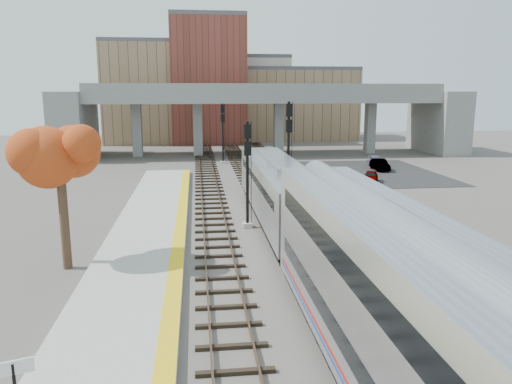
{
  "coord_description": "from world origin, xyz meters",
  "views": [
    {
      "loc": [
        -4.24,
        -22.85,
        8.62
      ],
      "look_at": [
        -0.66,
        6.96,
        2.5
      ],
      "focal_mm": 35.0,
      "sensor_mm": 36.0,
      "label": 1
    }
  ],
  "objects_px": {
    "car_c": "(376,162)",
    "tree": "(58,147)",
    "locomotive": "(278,189)",
    "signal_mast_near": "(247,177)",
    "car_b": "(380,165)",
    "coach": "(448,368)",
    "signal_mast_mid": "(288,150)",
    "signal_mast_far": "(223,134)",
    "car_a": "(371,177)"
  },
  "relations": [
    {
      "from": "car_c",
      "to": "tree",
      "type": "bearing_deg",
      "value": -123.13
    },
    {
      "from": "locomotive",
      "to": "car_c",
      "type": "distance_m",
      "value": 27.84
    },
    {
      "from": "signal_mast_near",
      "to": "car_b",
      "type": "relative_size",
      "value": 1.81
    },
    {
      "from": "coach",
      "to": "car_b",
      "type": "distance_m",
      "value": 45.36
    },
    {
      "from": "signal_mast_mid",
      "to": "signal_mast_far",
      "type": "distance_m",
      "value": 20.99
    },
    {
      "from": "coach",
      "to": "car_c",
      "type": "relative_size",
      "value": 6.53
    },
    {
      "from": "locomotive",
      "to": "signal_mast_far",
      "type": "xyz_separation_m",
      "value": [
        -2.1,
        27.61,
        1.28
      ]
    },
    {
      "from": "signal_mast_mid",
      "to": "car_b",
      "type": "distance_m",
      "value": 18.61
    },
    {
      "from": "signal_mast_near",
      "to": "signal_mast_far",
      "type": "relative_size",
      "value": 0.95
    },
    {
      "from": "signal_mast_mid",
      "to": "coach",
      "type": "bearing_deg",
      "value": -93.86
    },
    {
      "from": "car_c",
      "to": "signal_mast_mid",
      "type": "bearing_deg",
      "value": -121.15
    },
    {
      "from": "coach",
      "to": "signal_mast_mid",
      "type": "relative_size",
      "value": 3.21
    },
    {
      "from": "tree",
      "to": "car_a",
      "type": "bearing_deg",
      "value": 42.25
    },
    {
      "from": "signal_mast_mid",
      "to": "car_b",
      "type": "relative_size",
      "value": 2.09
    },
    {
      "from": "signal_mast_near",
      "to": "car_c",
      "type": "bearing_deg",
      "value": 54.33
    },
    {
      "from": "car_a",
      "to": "car_b",
      "type": "bearing_deg",
      "value": 85.35
    },
    {
      "from": "car_b",
      "to": "car_c",
      "type": "bearing_deg",
      "value": 80.25
    },
    {
      "from": "car_b",
      "to": "locomotive",
      "type": "bearing_deg",
      "value": -123.12
    },
    {
      "from": "signal_mast_near",
      "to": "car_b",
      "type": "height_order",
      "value": "signal_mast_near"
    },
    {
      "from": "signal_mast_mid",
      "to": "car_c",
      "type": "bearing_deg",
      "value": 50.55
    },
    {
      "from": "signal_mast_near",
      "to": "car_a",
      "type": "xyz_separation_m",
      "value": [
        13.29,
        14.45,
        -2.7
      ]
    },
    {
      "from": "locomotive",
      "to": "coach",
      "type": "xyz_separation_m",
      "value": [
        -0.0,
        -22.61,
        0.52
      ]
    },
    {
      "from": "signal_mast_near",
      "to": "signal_mast_mid",
      "type": "xyz_separation_m",
      "value": [
        4.1,
        8.09,
        0.71
      ]
    },
    {
      "from": "signal_mast_far",
      "to": "tree",
      "type": "height_order",
      "value": "tree"
    },
    {
      "from": "signal_mast_near",
      "to": "tree",
      "type": "xyz_separation_m",
      "value": [
        -9.59,
        -6.33,
        2.72
      ]
    },
    {
      "from": "signal_mast_near",
      "to": "car_c",
      "type": "distance_m",
      "value": 29.97
    },
    {
      "from": "locomotive",
      "to": "signal_mast_mid",
      "type": "height_order",
      "value": "signal_mast_mid"
    },
    {
      "from": "car_c",
      "to": "coach",
      "type": "bearing_deg",
      "value": -100.17
    },
    {
      "from": "coach",
      "to": "signal_mast_mid",
      "type": "xyz_separation_m",
      "value": [
        2.0,
        29.64,
        1.2
      ]
    },
    {
      "from": "tree",
      "to": "car_b",
      "type": "bearing_deg",
      "value": 46.38
    },
    {
      "from": "coach",
      "to": "locomotive",
      "type": "bearing_deg",
      "value": 90.0
    },
    {
      "from": "tree",
      "to": "signal_mast_near",
      "type": "bearing_deg",
      "value": 33.43
    },
    {
      "from": "locomotive",
      "to": "tree",
      "type": "xyz_separation_m",
      "value": [
        -11.69,
        -7.39,
        3.73
      ]
    },
    {
      "from": "signal_mast_mid",
      "to": "car_b",
      "type": "bearing_deg",
      "value": 46.28
    },
    {
      "from": "car_c",
      "to": "car_b",
      "type": "bearing_deg",
      "value": -94.19
    },
    {
      "from": "signal_mast_far",
      "to": "car_c",
      "type": "bearing_deg",
      "value": -14.22
    },
    {
      "from": "signal_mast_far",
      "to": "car_a",
      "type": "distance_m",
      "value": 19.68
    },
    {
      "from": "car_a",
      "to": "coach",
      "type": "bearing_deg",
      "value": -85.13
    },
    {
      "from": "signal_mast_far",
      "to": "tree",
      "type": "relative_size",
      "value": 0.88
    },
    {
      "from": "coach",
      "to": "car_b",
      "type": "relative_size",
      "value": 6.72
    },
    {
      "from": "signal_mast_near",
      "to": "car_b",
      "type": "xyz_separation_m",
      "value": [
        16.76,
        21.32,
        -2.64
      ]
    },
    {
      "from": "coach",
      "to": "tree",
      "type": "height_order",
      "value": "tree"
    },
    {
      "from": "car_c",
      "to": "signal_mast_far",
      "type": "bearing_deg",
      "value": 174.09
    },
    {
      "from": "signal_mast_far",
      "to": "car_a",
      "type": "relative_size",
      "value": 2.21
    },
    {
      "from": "locomotive",
      "to": "car_c",
      "type": "relative_size",
      "value": 4.97
    },
    {
      "from": "signal_mast_far",
      "to": "car_a",
      "type": "height_order",
      "value": "signal_mast_far"
    },
    {
      "from": "coach",
      "to": "signal_mast_far",
      "type": "bearing_deg",
      "value": 92.39
    },
    {
      "from": "signal_mast_far",
      "to": "tree",
      "type": "distance_m",
      "value": 36.37
    },
    {
      "from": "locomotive",
      "to": "car_c",
      "type": "height_order",
      "value": "locomotive"
    },
    {
      "from": "locomotive",
      "to": "signal_mast_mid",
      "type": "xyz_separation_m",
      "value": [
        2.0,
        7.03,
        1.72
      ]
    }
  ]
}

